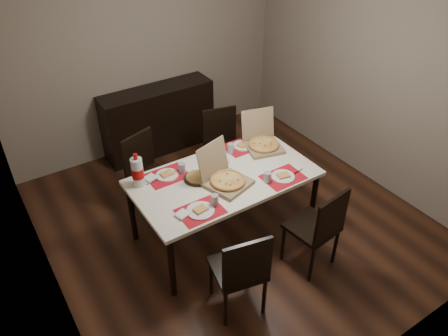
{
  "coord_description": "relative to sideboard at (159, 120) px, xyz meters",
  "views": [
    {
      "loc": [
        -2.08,
        -3.02,
        3.31
      ],
      "look_at": [
        -0.19,
        -0.12,
        0.85
      ],
      "focal_mm": 35.0,
      "sensor_mm": 36.0,
      "label": 1
    }
  ],
  "objects": [
    {
      "name": "faina_plate",
      "position": [
        -0.43,
        -1.79,
        0.31
      ],
      "size": [
        0.27,
        0.27,
        0.03
      ],
      "color": "black",
      "rests_on": "dining_table"
    },
    {
      "name": "chair_near_right",
      "position": [
        0.3,
        -2.77,
        0.06
      ],
      "size": [
        0.47,
        0.47,
        0.93
      ],
      "color": "black",
      "rests_on": "ground"
    },
    {
      "name": "napkin_loose",
      "position": [
        -0.19,
        -1.97,
        0.31
      ],
      "size": [
        0.16,
        0.16,
        0.02
      ],
      "primitive_type": "cube",
      "rotation": [
        0.0,
        0.0,
        0.62
      ],
      "color": "white",
      "rests_on": "dining_table"
    },
    {
      "name": "soda_bottle",
      "position": [
        -0.94,
        -1.56,
        0.45
      ],
      "size": [
        0.12,
        0.12,
        0.35
      ],
      "color": "silver",
      "rests_on": "dining_table"
    },
    {
      "name": "setting_near_left",
      "position": [
        -0.63,
        -2.22,
        0.32
      ],
      "size": [
        0.43,
        0.3,
        0.11
      ],
      "color": "red",
      "rests_on": "dining_table"
    },
    {
      "name": "room_walls",
      "position": [
        0.0,
        -1.35,
        1.28
      ],
      "size": [
        3.84,
        4.02,
        2.62
      ],
      "color": "gray",
      "rests_on": "ground"
    },
    {
      "name": "chair_far_left",
      "position": [
        -0.66,
        -1.08,
        0.06
      ],
      "size": [
        0.53,
        0.53,
        0.93
      ],
      "color": "black",
      "rests_on": "ground"
    },
    {
      "name": "pizza_box_right",
      "position": [
        0.46,
        -1.67,
        0.36
      ],
      "size": [
        0.46,
        0.49,
        0.37
      ],
      "color": "#8B7250",
      "rests_on": "dining_table"
    },
    {
      "name": "setting_near_right",
      "position": [
        0.24,
        -2.22,
        0.32
      ],
      "size": [
        0.47,
        0.3,
        0.11
      ],
      "color": "red",
      "rests_on": "dining_table"
    },
    {
      "name": "chair_far_right",
      "position": [
        0.34,
        -1.06,
        0.06
      ],
      "size": [
        0.51,
        0.51,
        0.93
      ],
      "color": "black",
      "rests_on": "ground"
    },
    {
      "name": "pizza_box_center",
      "position": [
        -0.24,
        -2.0,
        0.36
      ],
      "size": [
        0.48,
        0.51,
        0.38
      ],
      "color": "#8B7250",
      "rests_on": "dining_table"
    },
    {
      "name": "setting_far_right",
      "position": [
        0.23,
        -1.56,
        0.32
      ],
      "size": [
        0.48,
        0.3,
        0.11
      ],
      "color": "red",
      "rests_on": "dining_table"
    },
    {
      "name": "dip_bowl",
      "position": [
        -0.06,
        -1.69,
        0.31
      ],
      "size": [
        0.13,
        0.13,
        0.03
      ],
      "primitive_type": "imported",
      "rotation": [
        0.0,
        0.0,
        0.14
      ],
      "color": "white",
      "rests_on": "dining_table"
    },
    {
      "name": "chair_near_left",
      "position": [
        -0.61,
        -2.81,
        0.06
      ],
      "size": [
        0.5,
        0.5,
        0.93
      ],
      "color": "black",
      "rests_on": "ground"
    },
    {
      "name": "ground",
      "position": [
        0.0,
        -1.78,
        -0.46
      ],
      "size": [
        3.8,
        4.0,
        0.02
      ],
      "primitive_type": "cube",
      "color": "#402213",
      "rests_on": "ground"
    },
    {
      "name": "dining_table",
      "position": [
        -0.19,
        -1.9,
        0.23
      ],
      "size": [
        1.8,
        1.0,
        0.75
      ],
      "color": "white",
      "rests_on": "ground"
    },
    {
      "name": "sideboard",
      "position": [
        0.0,
        0.0,
        0.0
      ],
      "size": [
        1.5,
        0.4,
        0.9
      ],
      "primitive_type": "cube",
      "color": "black",
      "rests_on": "ground"
    },
    {
      "name": "setting_far_left",
      "position": [
        -0.63,
        -1.59,
        0.32
      ],
      "size": [
        0.44,
        0.3,
        0.11
      ],
      "color": "red",
      "rests_on": "dining_table"
    }
  ]
}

